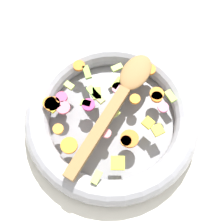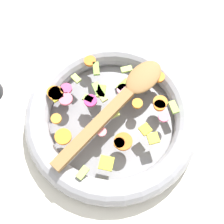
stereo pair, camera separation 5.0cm
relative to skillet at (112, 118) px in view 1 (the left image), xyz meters
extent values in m
plane|color=silver|center=(0.00, 0.00, -0.02)|extent=(4.00, 4.00, 0.00)
cylinder|color=slate|center=(0.00, 0.00, -0.02)|extent=(0.31, 0.31, 0.01)
torus|color=#9E9EA5|center=(0.00, 0.00, 0.00)|extent=(0.36, 0.36, 0.05)
cylinder|color=orange|center=(0.00, 0.07, 0.03)|extent=(0.05, 0.05, 0.01)
cylinder|color=orange|center=(-0.05, 0.00, 0.03)|extent=(0.03, 0.03, 0.01)
cylinder|color=orange|center=(-0.09, 0.02, 0.03)|extent=(0.03, 0.03, 0.01)
cylinder|color=orange|center=(-0.12, -0.04, 0.03)|extent=(0.03, 0.03, 0.01)
cylinder|color=orange|center=(0.11, -0.02, 0.03)|extent=(0.03, 0.03, 0.01)
cylinder|color=orange|center=(-0.10, 0.01, 0.03)|extent=(0.04, 0.04, 0.01)
cylinder|color=orange|center=(0.01, -0.13, 0.03)|extent=(0.03, 0.03, 0.01)
cylinder|color=orange|center=(0.01, 0.07, 0.03)|extent=(0.03, 0.03, 0.01)
cylinder|color=orange|center=(0.10, 0.02, 0.03)|extent=(0.05, 0.05, 0.01)
cylinder|color=orange|center=(0.10, -0.08, 0.03)|extent=(0.04, 0.04, 0.01)
cylinder|color=orange|center=(0.09, -0.07, 0.03)|extent=(0.03, 0.03, 0.01)
cube|color=#9DCB52|center=(-0.12, 0.03, 0.03)|extent=(0.01, 0.03, 0.01)
cube|color=#87C039|center=(0.01, -0.05, 0.03)|extent=(0.03, 0.03, 0.01)
cube|color=#BAC562|center=(0.01, -0.04, 0.03)|extent=(0.02, 0.03, 0.01)
cube|color=#B7D861|center=(0.05, -0.09, 0.03)|extent=(0.02, 0.02, 0.01)
cube|color=#B4DD60|center=(-0.06, -0.08, 0.03)|extent=(0.02, 0.01, 0.01)
cube|color=#91CE50|center=(0.01, -0.06, 0.03)|extent=(0.02, 0.03, 0.01)
cube|color=#A8DA52|center=(0.04, -0.04, 0.03)|extent=(0.02, 0.02, 0.01)
cube|color=#BED558|center=(0.00, 0.01, 0.03)|extent=(0.03, 0.01, 0.01)
cube|color=#8DB237|center=(-0.04, -0.05, 0.03)|extent=(0.03, 0.02, 0.01)
cube|color=#A9C558|center=(0.09, 0.10, 0.03)|extent=(0.03, 0.02, 0.01)
cube|color=#83AF45|center=(0.00, -0.10, 0.03)|extent=(0.02, 0.03, 0.01)
cylinder|color=#D84071|center=(0.07, -0.08, 0.03)|extent=(0.02, 0.02, 0.01)
cylinder|color=#E47B83|center=(0.03, 0.03, 0.03)|extent=(0.02, 0.02, 0.01)
cylinder|color=pink|center=(-0.04, -0.04, 0.03)|extent=(0.03, 0.03, 0.01)
cylinder|color=#E3658A|center=(-0.09, 0.04, 0.03)|extent=(0.03, 0.03, 0.01)
cylinder|color=#EF6882|center=(0.08, -0.06, 0.03)|extent=(0.04, 0.04, 0.01)
cylinder|color=#C92C71|center=(0.03, -0.04, 0.03)|extent=(0.03, 0.03, 0.01)
cube|color=yellow|center=(-0.05, 0.06, 0.03)|extent=(0.02, 0.02, 0.01)
cube|color=gold|center=(0.09, -0.07, 0.03)|extent=(0.03, 0.03, 0.01)
cube|color=yellow|center=(0.04, 0.09, 0.03)|extent=(0.04, 0.04, 0.01)
cube|color=yellow|center=(-0.06, 0.08, 0.03)|extent=(0.02, 0.02, 0.01)
cube|color=olive|center=(0.04, 0.03, 0.04)|extent=(0.19, 0.12, 0.01)
ellipsoid|color=olive|center=(-0.08, -0.05, 0.04)|extent=(0.11, 0.09, 0.01)
camera|label=1|loc=(0.13, 0.22, 0.59)|focal=50.00mm
camera|label=2|loc=(0.08, 0.24, 0.59)|focal=50.00mm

